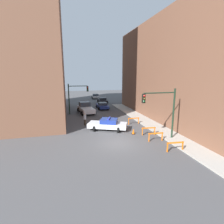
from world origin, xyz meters
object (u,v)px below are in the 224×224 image
at_px(traffic_light_far, 75,94).
at_px(traffic_cone, 133,131).
at_px(parked_car_near, 102,106).
at_px(parked_car_far, 96,96).
at_px(parked_car_mid, 102,100).
at_px(barrier_mid, 156,135).
at_px(white_truck, 86,108).
at_px(barrier_corner, 134,120).
at_px(barrier_front, 175,145).
at_px(traffic_light_near, 164,106).
at_px(police_car, 108,124).
at_px(pedestrian_crossing, 85,119).
at_px(barrier_back, 149,130).

distance_m(traffic_light_far, traffic_cone, 14.06).
bearing_deg(parked_car_near, parked_car_far, 85.42).
distance_m(parked_car_mid, barrier_mid, 25.87).
bearing_deg(white_truck, parked_car_far, 68.83).
bearing_deg(parked_car_far, barrier_corner, -82.95).
relative_size(parked_car_near, barrier_front, 2.70).
bearing_deg(traffic_light_near, barrier_mid, -164.31).
distance_m(police_car, traffic_cone, 3.38).
distance_m(barrier_front, traffic_cone, 5.61).
distance_m(barrier_mid, barrier_corner, 6.48).
distance_m(parked_car_near, barrier_mid, 18.46).
bearing_deg(police_car, parked_car_far, 18.05).
bearing_deg(barrier_front, white_truck, 108.20).
bearing_deg(pedestrian_crossing, traffic_cone, 52.67).
bearing_deg(traffic_light_far, barrier_front, -66.73).
distance_m(pedestrian_crossing, traffic_cone, 7.09).
relative_size(traffic_light_far, barrier_back, 3.26).
height_order(white_truck, parked_car_mid, white_truck).
bearing_deg(traffic_light_near, pedestrian_crossing, 134.65).
height_order(police_car, parked_car_mid, police_car).
xyz_separation_m(parked_car_far, barrier_corner, (0.79, -27.69, -0.06)).
bearing_deg(traffic_light_far, white_truck, 8.77).
relative_size(traffic_light_far, barrier_mid, 3.25).
height_order(white_truck, barrier_corner, white_truck).
distance_m(parked_car_mid, pedestrian_crossing, 19.27).
bearing_deg(white_truck, pedestrian_crossing, -103.77).
distance_m(parked_car_mid, parked_car_far, 8.31).
height_order(police_car, parked_car_far, police_car).
bearing_deg(white_truck, barrier_back, -74.21).
relative_size(parked_car_near, barrier_back, 2.70).
height_order(white_truck, barrier_mid, white_truck).
distance_m(traffic_light_far, parked_car_near, 6.86).
height_order(white_truck, parked_car_far, white_truck).
distance_m(barrier_back, traffic_cone, 1.72).
relative_size(traffic_light_far, parked_car_near, 1.21).
bearing_deg(traffic_light_near, barrier_front, -97.93).
bearing_deg(barrier_corner, parked_car_mid, 91.30).
height_order(parked_car_near, barrier_front, parked_car_near).
bearing_deg(parked_car_mid, white_truck, -114.13).
distance_m(traffic_light_far, pedestrian_crossing, 7.90).
distance_m(traffic_light_near, barrier_front, 4.16).
bearing_deg(barrier_mid, traffic_light_far, 115.52).
height_order(traffic_light_far, pedestrian_crossing, traffic_light_far).
height_order(traffic_light_near, white_truck, traffic_light_near).
xyz_separation_m(parked_car_far, barrier_front, (1.10, -36.87, -0.06)).
xyz_separation_m(parked_car_far, barrier_back, (0.78, -32.30, -0.06)).
height_order(parked_car_near, parked_car_far, same).
xyz_separation_m(pedestrian_crossing, traffic_cone, (4.99, -5.01, -0.54)).
relative_size(police_car, barrier_front, 3.16).
bearing_deg(barrier_corner, white_truck, 122.44).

